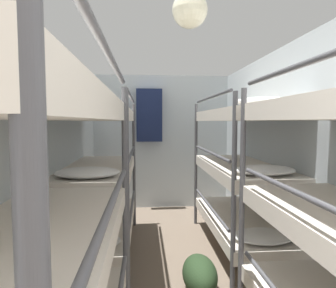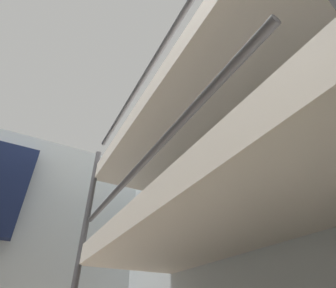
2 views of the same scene
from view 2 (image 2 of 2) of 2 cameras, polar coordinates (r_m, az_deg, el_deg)
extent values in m
cube|color=silver|center=(2.94, -31.39, -18.45)|extent=(2.48, 0.06, 2.34)
cylinder|color=#4C4C51|center=(2.00, -18.98, -23.94)|extent=(0.04, 0.04, 1.79)
cube|color=silver|center=(1.31, 8.18, -16.86)|extent=(0.72, 1.93, 0.13)
cylinder|color=#4C4C51|center=(1.22, -6.52, -5.22)|extent=(0.03, 1.64, 0.03)
cube|color=silver|center=(1.62, 6.34, 5.14)|extent=(0.72, 1.93, 0.13)
ellipsoid|color=white|center=(1.39, 24.77, 25.30)|extent=(0.58, 0.40, 0.09)
cylinder|color=#4C4C51|center=(1.63, -5.02, 14.62)|extent=(0.03, 1.64, 0.03)
cube|color=#192347|center=(2.94, -32.58, -7.96)|extent=(0.44, 0.12, 0.90)
camera|label=1|loc=(2.65, 148.00, 52.90)|focal=32.00mm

